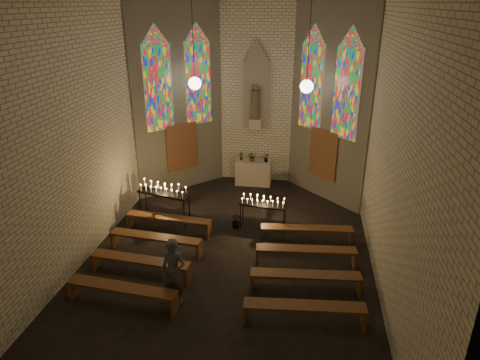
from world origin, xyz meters
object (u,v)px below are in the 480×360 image
aisle_flower_pot (236,221)px  votive_stand_right (263,203)px  visitor (174,272)px  altar (253,172)px  votive_stand_left (163,191)px

aisle_flower_pot → votive_stand_right: votive_stand_right is taller
aisle_flower_pot → visitor: (-0.85, -3.87, 0.61)m
altar → aisle_flower_pot: altar is taller
aisle_flower_pot → visitor: 4.01m
votive_stand_left → votive_stand_right: size_ratio=1.20×
votive_stand_right → altar: bearing=109.2°
aisle_flower_pot → votive_stand_left: (-2.38, 0.03, 0.89)m
altar → visitor: 7.60m
aisle_flower_pot → votive_stand_left: bearing=179.3°
altar → aisle_flower_pot: size_ratio=2.95×
aisle_flower_pot → votive_stand_right: bearing=1.8°
aisle_flower_pot → votive_stand_right: (0.88, 0.03, 0.70)m
votive_stand_left → visitor: size_ratio=1.08×
altar → votive_stand_right: (0.77, -3.63, 0.44)m
votive_stand_right → votive_stand_left: bearing=-172.8°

